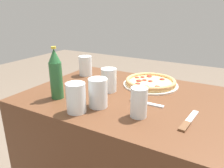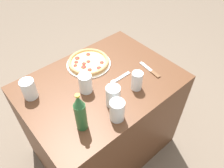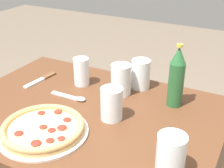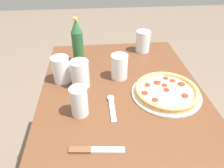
{
  "view_description": "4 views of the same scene",
  "coord_description": "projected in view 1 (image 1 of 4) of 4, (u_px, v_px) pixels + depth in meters",
  "views": [
    {
      "loc": [
        -0.42,
        0.91,
        1.18
      ],
      "look_at": [
        0.06,
        0.06,
        0.84
      ],
      "focal_mm": 35.0,
      "sensor_mm": 36.0,
      "label": 1
    },
    {
      "loc": [
        0.59,
        0.79,
        1.73
      ],
      "look_at": [
        0.0,
        0.11,
        0.84
      ],
      "focal_mm": 35.0,
      "sensor_mm": 36.0,
      "label": 2
    },
    {
      "loc": [
        0.55,
        -0.84,
        1.38
      ],
      "look_at": [
        0.07,
        0.09,
        0.86
      ],
      "focal_mm": 50.0,
      "sensor_mm": 36.0,
      "label": 3
    },
    {
      "loc": [
        -0.77,
        0.12,
        1.36
      ],
      "look_at": [
        0.01,
        0.04,
        0.81
      ],
      "focal_mm": 35.0,
      "sensor_mm": 36.0,
      "label": 4
    }
  ],
  "objects": [
    {
      "name": "beer_bottle",
      "position": [
        56.0,
        74.0,
        1.01
      ],
      "size": [
        0.06,
        0.06,
        0.25
      ],
      "color": "#286033",
      "rests_on": "table"
    },
    {
      "name": "pizza_veggie",
      "position": [
        150.0,
        82.0,
        1.21
      ],
      "size": [
        0.3,
        0.3,
        0.04
      ],
      "color": "silver",
      "rests_on": "table"
    },
    {
      "name": "table",
      "position": [
        127.0,
        159.0,
        1.21
      ],
      "size": [
        0.99,
        0.72,
        0.77
      ],
      "color": "#56331E",
      "rests_on": "ground_plane"
    },
    {
      "name": "glass_red_wine",
      "position": [
        139.0,
        103.0,
        0.85
      ],
      "size": [
        0.07,
        0.07,
        0.12
      ],
      "color": "white",
      "rests_on": "table"
    },
    {
      "name": "spoon",
      "position": [
        141.0,
        102.0,
        0.99
      ],
      "size": [
        0.16,
        0.03,
        0.01
      ],
      "color": "silver",
      "rests_on": "table"
    },
    {
      "name": "glass_mango_juice",
      "position": [
        98.0,
        93.0,
        0.94
      ],
      "size": [
        0.08,
        0.08,
        0.13
      ],
      "color": "white",
      "rests_on": "table"
    },
    {
      "name": "glass_iced_tea",
      "position": [
        76.0,
        99.0,
        0.89
      ],
      "size": [
        0.08,
        0.08,
        0.12
      ],
      "color": "white",
      "rests_on": "table"
    },
    {
      "name": "glass_orange_juice",
      "position": [
        109.0,
        81.0,
        1.11
      ],
      "size": [
        0.08,
        0.08,
        0.12
      ],
      "color": "white",
      "rests_on": "table"
    },
    {
      "name": "knife",
      "position": [
        188.0,
        121.0,
        0.82
      ],
      "size": [
        0.04,
        0.18,
        0.01
      ],
      "color": "brown",
      "rests_on": "table"
    },
    {
      "name": "glass_lemonade",
      "position": [
        85.0,
        66.0,
        1.38
      ],
      "size": [
        0.08,
        0.08,
        0.12
      ],
      "color": "white",
      "rests_on": "table"
    }
  ]
}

